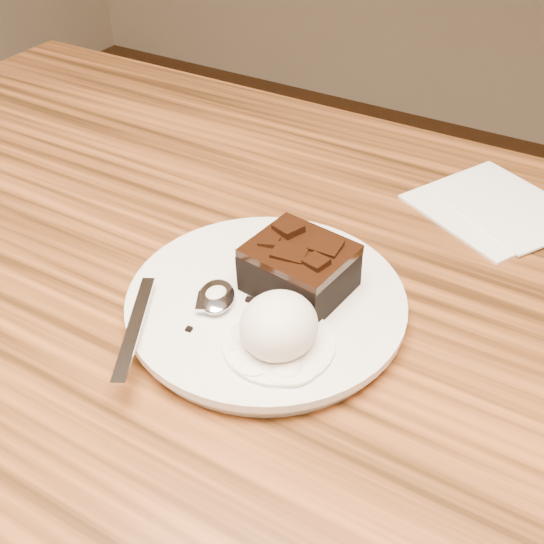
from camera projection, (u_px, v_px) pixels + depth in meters
The scene contains 10 objects.
dining_table at pixel (223, 497), 0.84m from camera, with size 1.20×0.80×0.75m, color #311C0C, non-canonical shape.
plate at pixel (266, 305), 0.56m from camera, with size 0.24×0.24×0.02m, color silver.
brownie at pixel (299, 271), 0.55m from camera, with size 0.08×0.07×0.04m, color black.
ice_cream_scoop at pixel (279, 326), 0.50m from camera, with size 0.06×0.06×0.05m, color white.
melt_puddle at pixel (279, 344), 0.51m from camera, with size 0.09×0.09×0.00m, color white.
spoon at pixel (216, 298), 0.55m from camera, with size 0.03×0.18×0.01m, color silver, non-canonical shape.
napkin at pixel (493, 206), 0.70m from camera, with size 0.14×0.14×0.01m, color white.
crumb_a at pixel (249, 300), 0.55m from camera, with size 0.01×0.01×0.00m, color black.
crumb_b at pixel (189, 329), 0.52m from camera, with size 0.01×0.01×0.00m, color black.
crumb_c at pixel (290, 297), 0.55m from camera, with size 0.01×0.00×0.00m, color black.
Camera 1 is at (0.29, -0.37, 1.14)m, focal length 42.38 mm.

